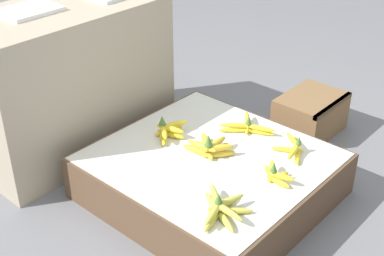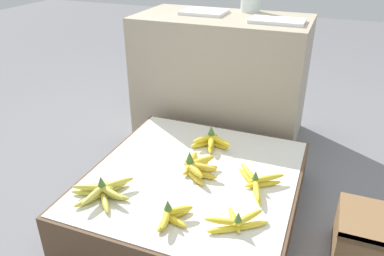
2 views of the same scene
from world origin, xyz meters
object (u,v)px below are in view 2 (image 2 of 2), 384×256
at_px(banana_bunch_front_midright, 237,222).
at_px(banana_bunch_back_midleft, 211,141).
at_px(foam_tray_white, 204,12).
at_px(banana_bunch_middle_midleft, 196,167).
at_px(banana_bunch_middle_midright, 257,182).
at_px(banana_bunch_front_midleft, 172,216).
at_px(banana_bunch_front_left, 102,192).

bearing_deg(banana_bunch_front_midright, banana_bunch_back_midleft, 117.77).
relative_size(banana_bunch_front_midright, foam_tray_white, 0.88).
bearing_deg(banana_bunch_middle_midleft, banana_bunch_front_midright, -46.45).
bearing_deg(banana_bunch_middle_midright, banana_bunch_front_midleft, -126.95).
xyz_separation_m(banana_bunch_front_midleft, foam_tray_white, (-0.30, 1.18, 0.51)).
xyz_separation_m(banana_bunch_front_midright, banana_bunch_back_midleft, (-0.27, 0.52, 0.01)).
relative_size(banana_bunch_middle_midleft, foam_tray_white, 0.87).
bearing_deg(banana_bunch_front_left, banana_bunch_back_midleft, 62.80).
relative_size(banana_bunch_back_midleft, foam_tray_white, 0.82).
bearing_deg(banana_bunch_front_midleft, banana_bunch_back_midleft, 94.17).
xyz_separation_m(banana_bunch_front_midright, banana_bunch_middle_midleft, (-0.26, 0.27, 0.01)).
relative_size(banana_bunch_middle_midright, banana_bunch_back_midleft, 1.16).
bearing_deg(banana_bunch_back_midleft, banana_bunch_front_midleft, -85.83).
relative_size(banana_bunch_front_left, banana_bunch_middle_midleft, 1.12).
distance_m(banana_bunch_front_midleft, banana_bunch_front_midright, 0.24).
distance_m(banana_bunch_middle_midright, foam_tray_white, 1.14).
distance_m(banana_bunch_middle_midright, banana_bunch_back_midleft, 0.38).
xyz_separation_m(banana_bunch_front_left, banana_bunch_middle_midleft, (0.29, 0.30, 0.01)).
bearing_deg(banana_bunch_front_left, foam_tray_white, 89.02).
height_order(banana_bunch_middle_midleft, banana_bunch_middle_midright, banana_bunch_middle_midleft).
bearing_deg(banana_bunch_middle_midright, banana_bunch_front_midright, -92.89).
distance_m(banana_bunch_front_left, banana_bunch_middle_midright, 0.64).
height_order(banana_bunch_front_left, banana_bunch_back_midleft, banana_bunch_back_midleft).
relative_size(banana_bunch_middle_midright, foam_tray_white, 0.95).
xyz_separation_m(banana_bunch_front_left, banana_bunch_front_midleft, (0.32, -0.03, 0.00)).
xyz_separation_m(banana_bunch_front_midright, banana_bunch_middle_midright, (0.01, 0.27, 0.00)).
relative_size(banana_bunch_front_left, banana_bunch_front_midright, 1.11).
distance_m(banana_bunch_front_midright, banana_bunch_back_midleft, 0.58).
bearing_deg(banana_bunch_back_midleft, banana_bunch_front_left, -117.20).
bearing_deg(foam_tray_white, banana_bunch_middle_midleft, -72.23).
relative_size(banana_bunch_front_left, banana_bunch_middle_midright, 1.02).
xyz_separation_m(banana_bunch_middle_midleft, banana_bunch_middle_midright, (0.27, -0.00, -0.01)).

